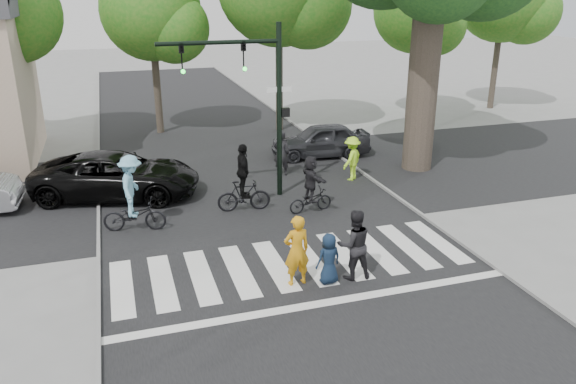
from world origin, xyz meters
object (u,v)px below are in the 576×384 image
object	(u,v)px
car_grey	(320,140)
pedestrian_child	(329,259)
pedestrian_woman	(297,251)
cyclist_left	(133,199)
traffic_signal	(255,88)
car_suv	(117,175)
pedestrian_adult	(354,245)
cyclist_right	(311,187)
cyclist_mid	(243,184)

from	to	relation	value
car_grey	pedestrian_child	bearing A→B (deg)	-14.93
pedestrian_woman	cyclist_left	xyz separation A→B (m)	(-3.69, 4.64, 0.11)
traffic_signal	car_suv	distance (m)	5.85
pedestrian_child	cyclist_left	world-z (taller)	cyclist_left
pedestrian_adult	cyclist_right	size ratio (longest dim) A/B	0.96
pedestrian_child	cyclist_right	xyz separation A→B (m)	(1.18, 4.63, 0.19)
traffic_signal	cyclist_right	bearing A→B (deg)	-54.08
pedestrian_adult	cyclist_mid	bearing A→B (deg)	-69.72
traffic_signal	cyclist_right	xyz separation A→B (m)	(1.35, -1.87, -3.03)
car_suv	cyclist_right	bearing A→B (deg)	-103.34
pedestrian_child	pedestrian_woman	bearing A→B (deg)	-23.53
pedestrian_child	car_grey	distance (m)	11.24
traffic_signal	pedestrian_woman	xyz separation A→B (m)	(-0.62, -6.31, -2.97)
car_suv	car_grey	world-z (taller)	car_suv
cyclist_right	car_suv	size ratio (longest dim) A/B	0.34
car_suv	car_grey	distance (m)	9.01
car_grey	car_suv	bearing A→B (deg)	-69.03
pedestrian_woman	cyclist_right	world-z (taller)	cyclist_right
cyclist_mid	car_suv	world-z (taller)	cyclist_mid
pedestrian_woman	car_grey	bearing A→B (deg)	-118.54
cyclist_mid	pedestrian_adult	bearing A→B (deg)	-73.13
traffic_signal	cyclist_left	size ratio (longest dim) A/B	2.50
car_suv	traffic_signal	bearing A→B (deg)	-92.17
cyclist_mid	cyclist_right	xyz separation A→B (m)	(2.09, -0.76, -0.08)
pedestrian_adult	car_suv	xyz separation A→B (m)	(-5.58, 7.99, -0.14)
traffic_signal	car_grey	size ratio (longest dim) A/B	1.39
pedestrian_adult	cyclist_right	distance (m)	4.59
cyclist_left	cyclist_right	size ratio (longest dim) A/B	1.24
traffic_signal	pedestrian_adult	world-z (taller)	traffic_signal
cyclist_left	cyclist_mid	world-z (taller)	cyclist_left
pedestrian_woman	cyclist_mid	distance (m)	5.20
pedestrian_adult	car_grey	xyz separation A→B (m)	(3.07, 10.52, -0.20)
cyclist_mid	car_grey	distance (m)	6.99
traffic_signal	car_grey	bearing A→B (deg)	45.95
cyclist_right	car_grey	size ratio (longest dim) A/B	0.45
car_suv	cyclist_mid	bearing A→B (deg)	-107.78
traffic_signal	car_grey	world-z (taller)	traffic_signal
cyclist_right	car_suv	world-z (taller)	cyclist_right
cyclist_left	car_suv	world-z (taller)	cyclist_left
pedestrian_child	cyclist_left	bearing A→B (deg)	-57.02
pedestrian_child	car_grey	size ratio (longest dim) A/B	0.31
pedestrian_adult	cyclist_left	bearing A→B (deg)	-39.19
pedestrian_woman	cyclist_left	bearing A→B (deg)	-56.35
cyclist_right	car_suv	xyz separation A→B (m)	(-6.05, 3.43, -0.07)
car_grey	cyclist_right	bearing A→B (deg)	-18.84
pedestrian_adult	pedestrian_child	bearing A→B (deg)	8.76
traffic_signal	pedestrian_adult	xyz separation A→B (m)	(0.88, -6.44, -2.96)
car_suv	car_grey	xyz separation A→B (m)	(8.65, 2.52, -0.06)
traffic_signal	cyclist_right	world-z (taller)	traffic_signal
car_suv	pedestrian_adult	bearing A→B (deg)	-128.92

